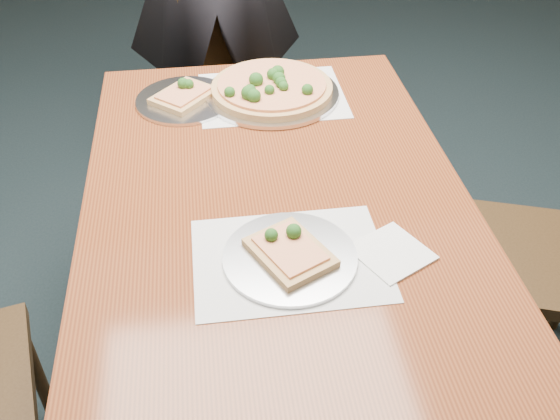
{
  "coord_description": "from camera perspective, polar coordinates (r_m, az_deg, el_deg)",
  "views": [
    {
      "loc": [
        -0.14,
        -1.44,
        1.65
      ],
      "look_at": [
        0.01,
        -0.35,
        0.75
      ],
      "focal_mm": 40.0,
      "sensor_mm": 36.0,
      "label": 1
    }
  ],
  "objects": [
    {
      "name": "pizza_pan",
      "position": [
        1.85,
        -0.81,
        11.01
      ],
      "size": [
        0.39,
        0.39,
        0.07
      ],
      "color": "silver",
      "rests_on": "dining_table"
    },
    {
      "name": "placemat_main",
      "position": [
        1.86,
        -0.74,
        10.44
      ],
      "size": [
        0.42,
        0.32,
        0.0
      ],
      "primitive_type": "cube",
      "color": "white",
      "rests_on": "dining_table"
    },
    {
      "name": "slice_plate_far",
      "position": [
        1.85,
        -8.74,
        10.13
      ],
      "size": [
        0.28,
        0.28,
        0.06
      ],
      "color": "silver",
      "rests_on": "dining_table"
    },
    {
      "name": "dining_table",
      "position": [
        1.48,
        -0.0,
        -2.76
      ],
      "size": [
        0.9,
        1.5,
        0.75
      ],
      "color": "#602813",
      "rests_on": "ground"
    },
    {
      "name": "placemat_near",
      "position": [
        1.3,
        0.91,
        -4.52
      ],
      "size": [
        0.4,
        0.3,
        0.0
      ],
      "primitive_type": "cube",
      "color": "white",
      "rests_on": "dining_table"
    },
    {
      "name": "chair_far",
      "position": [
        2.49,
        -3.21,
        12.18
      ],
      "size": [
        0.56,
        0.56,
        0.91
      ],
      "rotation": [
        0.0,
        0.0,
        0.42
      ],
      "color": "black",
      "rests_on": "ground"
    },
    {
      "name": "napkin",
      "position": [
        1.33,
        10.16,
        -3.87
      ],
      "size": [
        0.19,
        0.19,
        0.01
      ],
      "primitive_type": "cube",
      "rotation": [
        0.0,
        0.0,
        0.48
      ],
      "color": "white",
      "rests_on": "dining_table"
    },
    {
      "name": "slice_plate_near",
      "position": [
        1.29,
        0.89,
        -4.06
      ],
      "size": [
        0.28,
        0.28,
        0.06
      ],
      "color": "silver",
      "rests_on": "dining_table"
    },
    {
      "name": "ground",
      "position": [
        2.19,
        -1.46,
        -9.48
      ],
      "size": [
        8.0,
        8.0,
        0.0
      ],
      "primitive_type": "plane",
      "color": "black",
      "rests_on": "ground"
    }
  ]
}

